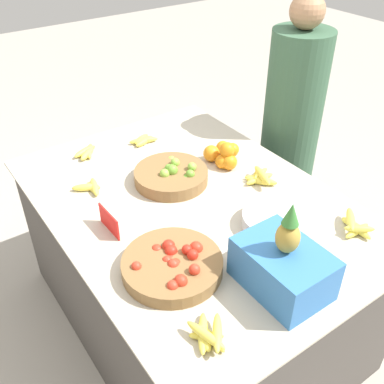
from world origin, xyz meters
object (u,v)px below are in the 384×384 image
at_px(lime_bowl, 171,175).
at_px(price_sign, 109,221).
at_px(metal_bowl, 277,221).
at_px(produce_crate, 283,266).
at_px(tomato_basket, 173,265).
at_px(vendor_person, 289,141).

distance_m(lime_bowl, price_sign, 0.43).
bearing_deg(price_sign, metal_bowl, 55.80).
bearing_deg(produce_crate, tomato_basket, -135.60).
xyz_separation_m(lime_bowl, tomato_basket, (0.50, -0.32, -0.00)).
bearing_deg(vendor_person, tomato_basket, -64.25).
height_order(lime_bowl, produce_crate, produce_crate).
height_order(metal_bowl, vendor_person, vendor_person).
distance_m(produce_crate, vendor_person, 1.26).
relative_size(tomato_basket, metal_bowl, 1.30).
bearing_deg(metal_bowl, price_sign, -122.75).
bearing_deg(lime_bowl, produce_crate, -3.18).
bearing_deg(lime_bowl, price_sign, -68.44).
distance_m(lime_bowl, vendor_person, 0.88).
height_order(lime_bowl, tomato_basket, lime_bowl).
height_order(lime_bowl, vendor_person, vendor_person).
relative_size(lime_bowl, produce_crate, 0.96).
distance_m(tomato_basket, metal_bowl, 0.49).
bearing_deg(produce_crate, metal_bowl, 138.73).
bearing_deg(metal_bowl, lime_bowl, -161.83).
distance_m(price_sign, produce_crate, 0.72).
distance_m(tomato_basket, price_sign, 0.35).
xyz_separation_m(produce_crate, vendor_person, (-0.85, 0.91, -0.18)).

